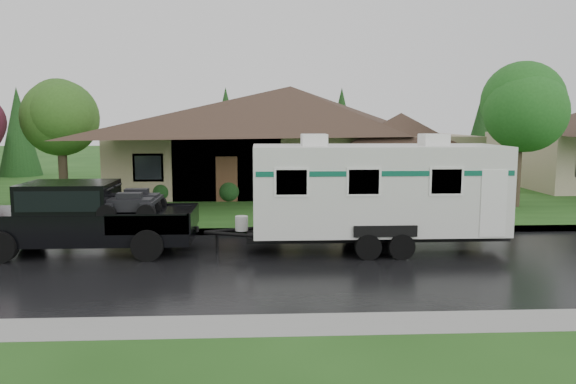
{
  "coord_description": "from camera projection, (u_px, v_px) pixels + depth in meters",
  "views": [
    {
      "loc": [
        0.3,
        -17.02,
        3.95
      ],
      "look_at": [
        1.26,
        2.0,
        1.48
      ],
      "focal_mm": 35.0,
      "sensor_mm": 36.0,
      "label": 1
    }
  ],
  "objects": [
    {
      "name": "road",
      "position": [
        250.0,
        264.0,
        15.37
      ],
      "size": [
        140.0,
        8.0,
        0.01
      ],
      "primitive_type": "cube",
      "color": "black",
      "rests_on": "ground"
    },
    {
      "name": "lawn",
      "position": [
        255.0,
        187.0,
        32.2
      ],
      "size": [
        140.0,
        26.0,
        0.15
      ],
      "primitive_type": "cube",
      "color": "#224E18",
      "rests_on": "ground"
    },
    {
      "name": "pickup_truck",
      "position": [
        81.0,
        215.0,
        16.57
      ],
      "size": [
        6.36,
        2.42,
        2.12
      ],
      "color": "black",
      "rests_on": "ground"
    },
    {
      "name": "house_main",
      "position": [
        296.0,
        126.0,
        30.71
      ],
      "size": [
        19.44,
        10.8,
        6.9
      ],
      "color": "tan",
      "rests_on": "lawn"
    },
    {
      "name": "travel_trailer",
      "position": [
        377.0,
        189.0,
        16.92
      ],
      "size": [
        7.85,
        2.76,
        3.52
      ],
      "color": "silver",
      "rests_on": "ground"
    },
    {
      "name": "ground",
      "position": [
        251.0,
        248.0,
        17.35
      ],
      "size": [
        140.0,
        140.0,
        0.0
      ],
      "primitive_type": "plane",
      "color": "#224E18",
      "rests_on": "ground"
    },
    {
      "name": "curb",
      "position": [
        252.0,
        231.0,
        19.57
      ],
      "size": [
        140.0,
        0.5,
        0.15
      ],
      "primitive_type": "cube",
      "color": "gray",
      "rests_on": "ground"
    },
    {
      "name": "tree_left_green",
      "position": [
        60.0,
        115.0,
        24.94
      ],
      "size": [
        3.48,
        3.48,
        5.77
      ],
      "color": "#382B1E",
      "rests_on": "lawn"
    },
    {
      "name": "tree_right_green",
      "position": [
        519.0,
        109.0,
        24.2
      ],
      "size": [
        3.68,
        3.68,
        6.1
      ],
      "color": "#382B1E",
      "rests_on": "lawn"
    },
    {
      "name": "shrub_row",
      "position": [
        296.0,
        190.0,
        26.58
      ],
      "size": [
        13.6,
        1.0,
        1.0
      ],
      "color": "#143814",
      "rests_on": "lawn"
    }
  ]
}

